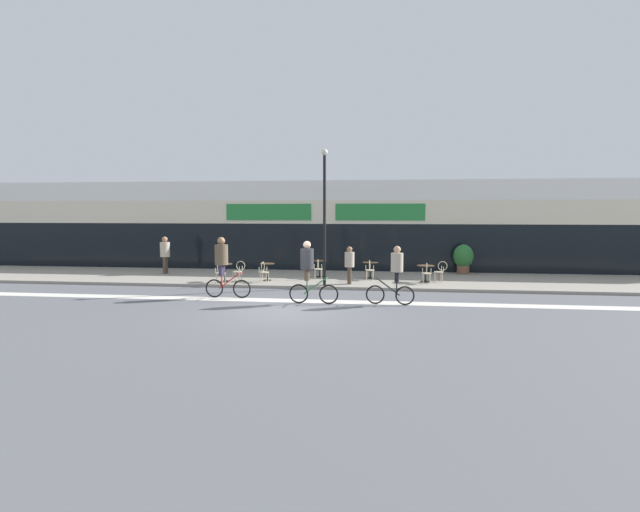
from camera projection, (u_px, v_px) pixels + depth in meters
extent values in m
plane|color=#5B5B60|center=(285.00, 311.00, 15.85)|extent=(120.00, 120.00, 0.00)
cube|color=gray|center=(316.00, 279.00, 23.01)|extent=(40.00, 5.50, 0.12)
cube|color=silver|center=(328.00, 226.00, 27.49)|extent=(40.00, 4.00, 4.73)
cube|color=black|center=(323.00, 247.00, 25.64)|extent=(38.80, 0.10, 2.40)
cube|color=beige|center=(323.00, 212.00, 25.50)|extent=(39.20, 0.14, 1.20)
cube|color=#237A38|center=(268.00, 212.00, 25.79)|extent=(4.48, 0.08, 0.84)
cube|color=#237A38|center=(380.00, 212.00, 25.06)|extent=(4.48, 0.08, 0.84)
cube|color=silver|center=(295.00, 301.00, 17.66)|extent=(36.00, 0.70, 0.01)
cylinder|color=black|center=(225.00, 281.00, 21.70)|extent=(0.37, 0.37, 0.02)
cylinder|color=black|center=(225.00, 273.00, 21.66)|extent=(0.07, 0.07, 0.75)
cylinder|color=#4C3823|center=(225.00, 264.00, 21.63)|extent=(0.66, 0.66, 0.02)
cylinder|color=black|center=(267.00, 280.00, 21.96)|extent=(0.35, 0.35, 0.02)
cylinder|color=black|center=(267.00, 272.00, 21.92)|extent=(0.07, 0.07, 0.74)
cylinder|color=#4C3823|center=(267.00, 264.00, 21.89)|extent=(0.64, 0.64, 0.02)
cylinder|color=black|center=(320.00, 277.00, 23.13)|extent=(0.34, 0.34, 0.02)
cylinder|color=black|center=(320.00, 269.00, 23.09)|extent=(0.07, 0.07, 0.75)
cylinder|color=#4C3823|center=(320.00, 261.00, 23.06)|extent=(0.62, 0.62, 0.02)
cylinder|color=black|center=(370.00, 278.00, 22.71)|extent=(0.39, 0.39, 0.02)
cylinder|color=black|center=(370.00, 270.00, 22.68)|extent=(0.07, 0.07, 0.72)
cylinder|color=#4C3823|center=(370.00, 262.00, 22.64)|extent=(0.70, 0.70, 0.02)
cylinder|color=black|center=(425.00, 281.00, 21.58)|extent=(0.41, 0.41, 0.02)
cylinder|color=black|center=(425.00, 274.00, 21.55)|extent=(0.07, 0.07, 0.69)
cylinder|color=#4C3823|center=(426.00, 266.00, 21.51)|extent=(0.74, 0.74, 0.02)
cylinder|color=beige|center=(221.00, 273.00, 21.12)|extent=(0.42, 0.42, 0.03)
cylinder|color=beige|center=(219.00, 278.00, 21.30)|extent=(0.03, 0.03, 0.42)
cylinder|color=beige|center=(225.00, 278.00, 21.25)|extent=(0.03, 0.03, 0.42)
cylinder|color=beige|center=(216.00, 279.00, 21.02)|extent=(0.03, 0.03, 0.42)
cylinder|color=beige|center=(223.00, 279.00, 20.97)|extent=(0.03, 0.03, 0.42)
torus|color=beige|center=(219.00, 267.00, 20.93)|extent=(0.05, 0.41, 0.41)
cylinder|color=beige|center=(215.00, 270.00, 20.97)|extent=(0.03, 0.03, 0.23)
cylinder|color=beige|center=(223.00, 271.00, 20.91)|extent=(0.03, 0.03, 0.23)
cylinder|color=beige|center=(237.00, 272.00, 21.59)|extent=(0.44, 0.44, 0.03)
cylinder|color=beige|center=(233.00, 277.00, 21.50)|extent=(0.03, 0.03, 0.42)
cylinder|color=beige|center=(235.00, 276.00, 21.78)|extent=(0.03, 0.03, 0.42)
cylinder|color=beige|center=(239.00, 277.00, 21.44)|extent=(0.03, 0.03, 0.42)
cylinder|color=beige|center=(241.00, 276.00, 21.71)|extent=(0.03, 0.03, 0.42)
torus|color=beige|center=(241.00, 266.00, 21.53)|extent=(0.41, 0.07, 0.41)
cylinder|color=beige|center=(239.00, 269.00, 21.37)|extent=(0.03, 0.03, 0.23)
cylinder|color=beige|center=(242.00, 268.00, 21.71)|extent=(0.03, 0.03, 0.23)
cylinder|color=beige|center=(264.00, 272.00, 21.37)|extent=(0.43, 0.43, 0.03)
cylinder|color=beige|center=(262.00, 277.00, 21.56)|extent=(0.03, 0.03, 0.42)
cylinder|color=beige|center=(268.00, 277.00, 21.50)|extent=(0.03, 0.03, 0.42)
cylinder|color=beige|center=(260.00, 278.00, 21.29)|extent=(0.03, 0.03, 0.42)
cylinder|color=beige|center=(266.00, 278.00, 21.23)|extent=(0.03, 0.03, 0.42)
torus|color=beige|center=(263.00, 267.00, 21.19)|extent=(0.06, 0.41, 0.41)
cylinder|color=beige|center=(259.00, 270.00, 21.24)|extent=(0.03, 0.03, 0.23)
cylinder|color=beige|center=(267.00, 270.00, 21.16)|extent=(0.03, 0.03, 0.23)
cylinder|color=beige|center=(318.00, 269.00, 22.55)|extent=(0.43, 0.43, 0.03)
cylinder|color=beige|center=(315.00, 274.00, 22.71)|extent=(0.03, 0.03, 0.42)
cylinder|color=beige|center=(321.00, 274.00, 22.70)|extent=(0.03, 0.03, 0.42)
cylinder|color=beige|center=(315.00, 274.00, 22.44)|extent=(0.03, 0.03, 0.42)
cylinder|color=beige|center=(321.00, 274.00, 22.42)|extent=(0.03, 0.03, 0.42)
torus|color=beige|center=(318.00, 264.00, 22.35)|extent=(0.06, 0.41, 0.41)
cylinder|color=beige|center=(314.00, 267.00, 22.38)|extent=(0.03, 0.03, 0.23)
cylinder|color=beige|center=(322.00, 267.00, 22.35)|extent=(0.03, 0.03, 0.23)
cylinder|color=beige|center=(370.00, 270.00, 22.13)|extent=(0.42, 0.42, 0.03)
cylinder|color=beige|center=(367.00, 275.00, 22.31)|extent=(0.03, 0.03, 0.42)
cylinder|color=beige|center=(373.00, 275.00, 22.26)|extent=(0.03, 0.03, 0.42)
cylinder|color=beige|center=(366.00, 275.00, 22.04)|extent=(0.03, 0.03, 0.42)
cylinder|color=beige|center=(373.00, 276.00, 21.99)|extent=(0.03, 0.03, 0.42)
torus|color=beige|center=(370.00, 265.00, 21.94)|extent=(0.05, 0.41, 0.41)
cylinder|color=beige|center=(366.00, 268.00, 21.98)|extent=(0.03, 0.03, 0.23)
cylinder|color=beige|center=(374.00, 268.00, 21.92)|extent=(0.03, 0.03, 0.23)
cylinder|color=beige|center=(427.00, 273.00, 20.99)|extent=(0.42, 0.42, 0.03)
cylinder|color=beige|center=(423.00, 278.00, 21.18)|extent=(0.03, 0.03, 0.42)
cylinder|color=beige|center=(430.00, 278.00, 21.13)|extent=(0.03, 0.03, 0.42)
cylinder|color=beige|center=(423.00, 279.00, 20.90)|extent=(0.03, 0.03, 0.42)
cylinder|color=beige|center=(430.00, 279.00, 20.85)|extent=(0.03, 0.03, 0.42)
torus|color=beige|center=(427.00, 268.00, 20.80)|extent=(0.05, 0.41, 0.41)
cylinder|color=beige|center=(423.00, 271.00, 20.85)|extent=(0.03, 0.03, 0.23)
cylinder|color=beige|center=(431.00, 271.00, 20.79)|extent=(0.03, 0.03, 0.23)
cylinder|color=beige|center=(438.00, 272.00, 21.47)|extent=(0.44, 0.44, 0.03)
cylinder|color=beige|center=(436.00, 278.00, 21.35)|extent=(0.03, 0.03, 0.42)
cylinder|color=beige|center=(434.00, 277.00, 21.63)|extent=(0.03, 0.03, 0.42)
cylinder|color=beige|center=(442.00, 278.00, 21.35)|extent=(0.03, 0.03, 0.42)
cylinder|color=beige|center=(441.00, 277.00, 21.63)|extent=(0.03, 0.03, 0.42)
torus|color=beige|center=(443.00, 266.00, 21.44)|extent=(0.41, 0.08, 0.41)
cylinder|color=beige|center=(443.00, 269.00, 21.28)|extent=(0.03, 0.03, 0.23)
cylinder|color=beige|center=(442.00, 269.00, 21.62)|extent=(0.03, 0.03, 0.23)
cylinder|color=brown|center=(463.00, 269.00, 24.24)|extent=(0.60, 0.60, 0.47)
ellipsoid|color=#28662D|center=(463.00, 256.00, 24.18)|extent=(0.95, 0.95, 1.14)
cylinder|color=black|center=(324.00, 220.00, 20.42)|extent=(0.12, 0.12, 5.35)
sphere|color=beige|center=(325.00, 152.00, 20.17)|extent=(0.26, 0.26, 0.26)
torus|color=black|center=(242.00, 289.00, 18.21)|extent=(0.67, 0.06, 0.67)
torus|color=black|center=(214.00, 288.00, 18.35)|extent=(0.67, 0.06, 0.67)
cylinder|color=red|center=(229.00, 281.00, 18.25)|extent=(0.81, 0.05, 0.61)
cylinder|color=red|center=(222.00, 282.00, 18.29)|extent=(0.04, 0.04, 0.47)
cylinder|color=red|center=(240.00, 273.00, 18.17)|extent=(0.03, 0.48, 0.03)
cylinder|color=#382D47|center=(223.00, 270.00, 18.34)|extent=(0.17, 0.17, 0.41)
cylinder|color=#382D47|center=(221.00, 271.00, 18.16)|extent=(0.17, 0.17, 0.41)
cylinder|color=brown|center=(221.00, 255.00, 18.20)|extent=(0.48, 0.48, 0.74)
sphere|color=#9E7051|center=(221.00, 241.00, 18.16)|extent=(0.28, 0.28, 0.28)
torus|color=black|center=(329.00, 294.00, 17.03)|extent=(0.67, 0.05, 0.67)
torus|color=black|center=(299.00, 294.00, 17.16)|extent=(0.67, 0.05, 0.67)
cylinder|color=#2D753D|center=(315.00, 286.00, 17.06)|extent=(0.80, 0.04, 0.61)
cylinder|color=#2D753D|center=(307.00, 287.00, 17.10)|extent=(0.04, 0.04, 0.47)
cylinder|color=#2D753D|center=(327.00, 278.00, 16.98)|extent=(0.03, 0.48, 0.03)
cylinder|color=#4C3D2D|center=(307.00, 274.00, 17.15)|extent=(0.16, 0.16, 0.39)
cylinder|color=#4C3D2D|center=(307.00, 275.00, 16.98)|extent=(0.16, 0.16, 0.39)
cylinder|color=#2D2D33|center=(307.00, 259.00, 17.01)|extent=(0.46, 0.46, 0.70)
sphere|color=beige|center=(307.00, 245.00, 16.97)|extent=(0.26, 0.26, 0.26)
torus|color=black|center=(375.00, 295.00, 17.05)|extent=(0.65, 0.10, 0.65)
torus|color=black|center=(405.00, 296.00, 16.84)|extent=(0.65, 0.10, 0.65)
cylinder|color=black|center=(389.00, 287.00, 16.93)|extent=(0.78, 0.11, 0.59)
cylinder|color=black|center=(397.00, 289.00, 16.88)|extent=(0.04, 0.04, 0.45)
cylinder|color=black|center=(377.00, 279.00, 16.99)|extent=(0.07, 0.48, 0.03)
cylinder|color=black|center=(397.00, 277.00, 16.76)|extent=(0.15, 0.15, 0.35)
cylinder|color=black|center=(397.00, 277.00, 16.92)|extent=(0.15, 0.15, 0.35)
cylinder|color=#B2A38E|center=(397.00, 262.00, 16.80)|extent=(0.45, 0.45, 0.64)
sphere|color=tan|center=(397.00, 249.00, 16.76)|extent=(0.24, 0.24, 0.24)
cylinder|color=#4C3D2D|center=(166.00, 265.00, 24.45)|extent=(0.16, 0.16, 0.83)
cylinder|color=#4C3D2D|center=(165.00, 265.00, 24.27)|extent=(0.16, 0.16, 0.83)
cylinder|color=#B2A38E|center=(165.00, 249.00, 24.29)|extent=(0.48, 0.48, 0.72)
sphere|color=#9E7051|center=(165.00, 239.00, 24.24)|extent=(0.27, 0.27, 0.27)
cylinder|color=#4C3D2D|center=(349.00, 275.00, 20.97)|extent=(0.17, 0.17, 0.72)
cylinder|color=#4C3D2D|center=(350.00, 276.00, 20.82)|extent=(0.17, 0.17, 0.72)
cylinder|color=#B2A38E|center=(349.00, 260.00, 20.83)|extent=(0.50, 0.50, 0.63)
sphere|color=#9E7051|center=(350.00, 249.00, 20.79)|extent=(0.23, 0.23, 0.23)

